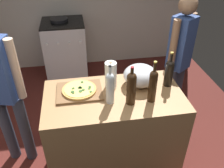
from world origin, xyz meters
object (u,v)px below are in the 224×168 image
person_in_stripes (3,87)px  person_in_red (179,58)px  stove (65,49)px  wine_bottle_green (169,72)px  mixing_bowl (140,75)px  wine_bottle_clear (153,85)px  wine_bottle_dark (131,87)px  wine_bottle_amber (110,87)px  paper_towel_roll (111,75)px  pizza (79,90)px

person_in_stripes → person_in_red: 1.84m
stove → wine_bottle_green: bearing=-62.4°
mixing_bowl → wine_bottle_clear: wine_bottle_clear is taller
mixing_bowl → wine_bottle_dark: wine_bottle_dark is taller
person_in_red → mixing_bowl: bearing=-142.2°
wine_bottle_clear → wine_bottle_amber: 0.35m
paper_towel_roll → stove: size_ratio=0.27×
person_in_red → wine_bottle_dark: bearing=-135.8°
wine_bottle_clear → person_in_stripes: bearing=163.4°
pizza → stove: 1.92m
paper_towel_roll → person_in_red: size_ratio=0.16×
wine_bottle_green → wine_bottle_amber: bearing=-163.5°
wine_bottle_dark → wine_bottle_amber: 0.17m
pizza → stove: (-0.17, 1.85, -0.47)m
person_in_stripes → wine_bottle_clear: bearing=-16.6°
wine_bottle_clear → person_in_stripes: (-1.27, 0.38, -0.14)m
stove → person_in_stripes: bearing=-106.8°
person_in_red → pizza: bearing=-157.0°
pizza → person_in_stripes: size_ratio=0.19×
paper_towel_roll → wine_bottle_amber: wine_bottle_amber is taller
wine_bottle_dark → person_in_red: 1.02m
wine_bottle_clear → wine_bottle_green: size_ratio=1.12×
paper_towel_roll → wine_bottle_clear: size_ratio=0.68×
wine_bottle_green → person_in_stripes: (-1.49, 0.18, -0.12)m
wine_bottle_dark → wine_bottle_clear: 0.18m
wine_bottle_green → wine_bottle_clear: bearing=-137.0°
paper_towel_roll → wine_bottle_green: wine_bottle_green is taller
mixing_bowl → person_in_red: (0.57, 0.44, -0.10)m
wine_bottle_green → wine_bottle_amber: 0.59m
pizza → person_in_red: size_ratio=0.19×
wine_bottle_dark → stove: bearing=105.6°
pizza → mixing_bowl: (0.56, 0.04, 0.06)m
paper_towel_roll → wine_bottle_amber: (-0.04, -0.22, 0.03)m
wine_bottle_dark → paper_towel_roll: bearing=116.2°
paper_towel_roll → mixing_bowl: bearing=0.4°
stove → wine_bottle_dark: bearing=-74.4°
person_in_stripes → wine_bottle_green: bearing=-6.7°
pizza → person_in_stripes: bearing=166.4°
mixing_bowl → wine_bottle_green: wine_bottle_green is taller
mixing_bowl → stove: 2.03m
paper_towel_roll → stove: bearing=104.0°
wine_bottle_dark → wine_bottle_amber: wine_bottle_amber is taller
stove → person_in_red: 1.94m
paper_towel_roll → wine_bottle_amber: bearing=-101.3°
paper_towel_roll → wine_bottle_clear: wine_bottle_clear is taller
wine_bottle_dark → wine_bottle_green: 0.45m
pizza → mixing_bowl: 0.57m
person_in_stripes → stove: bearing=73.2°
mixing_bowl → person_in_red: 0.73m
wine_bottle_green → pizza: bearing=179.1°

